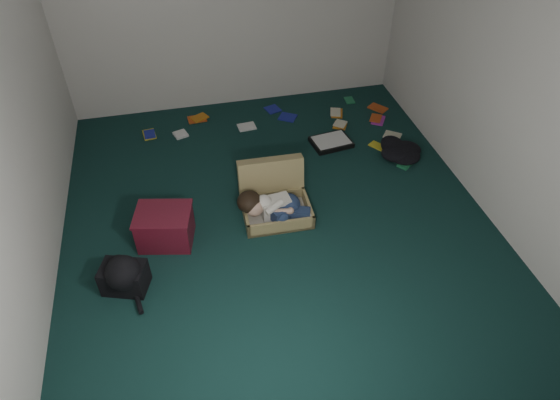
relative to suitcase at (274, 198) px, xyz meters
name	(u,v)px	position (x,y,z in m)	size (l,w,h in m)	color
floor	(277,217)	(-0.01, -0.12, -0.14)	(4.50, 4.50, 0.00)	#102F2C
wall_back	(232,0)	(-0.01, 2.13, 1.16)	(4.50, 4.50, 0.00)	silver
wall_front	(382,337)	(-0.01, -2.37, 1.16)	(4.50, 4.50, 0.00)	silver
wall_left	(8,130)	(-2.01, -0.12, 1.16)	(4.50, 4.50, 0.00)	silver
wall_right	(501,72)	(1.99, -0.12, 1.16)	(4.50, 4.50, 0.00)	silver
suitcase	(274,198)	(0.00, 0.00, 0.00)	(0.66, 0.64, 0.47)	tan
person	(273,206)	(-0.05, -0.16, 0.04)	(0.69, 0.34, 0.29)	silver
maroon_bin	(165,227)	(-1.05, -0.20, 0.03)	(0.56, 0.48, 0.34)	maroon
backpack	(124,277)	(-1.42, -0.67, -0.01)	(0.45, 0.36, 0.27)	black
clothing_pile	(405,150)	(1.61, 0.54, -0.07)	(0.46, 0.38, 0.15)	black
paper_tray	(331,142)	(0.87, 0.93, -0.11)	(0.48, 0.39, 0.06)	black
book_scatter	(306,125)	(0.70, 1.38, -0.13)	(3.05, 1.68, 0.02)	gold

